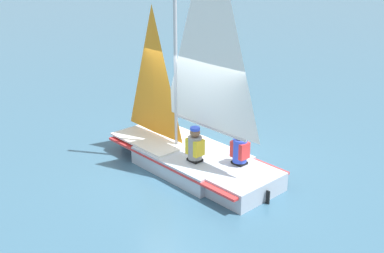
% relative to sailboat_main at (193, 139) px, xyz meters
% --- Properties ---
extents(ground_plane, '(260.00, 260.00, 0.00)m').
position_rel_sailboat_main_xyz_m(ground_plane, '(0.02, -0.02, -0.71)').
color(ground_plane, '#38607A').
extents(sailboat_main, '(3.84, 4.28, 5.45)m').
position_rel_sailboat_main_xyz_m(sailboat_main, '(0.00, 0.00, 0.00)').
color(sailboat_main, '#B2BCCC').
rests_on(sailboat_main, ground_plane).
extents(sailor_helm, '(0.42, 0.43, 1.16)m').
position_rel_sailboat_main_xyz_m(sailor_helm, '(-0.00, 0.46, -0.07)').
color(sailor_helm, black).
rests_on(sailor_helm, ground_plane).
extents(sailor_crew, '(0.42, 0.43, 1.16)m').
position_rel_sailboat_main_xyz_m(sailor_crew, '(-0.92, 0.69, -0.08)').
color(sailor_crew, black).
rests_on(sailor_crew, ground_plane).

